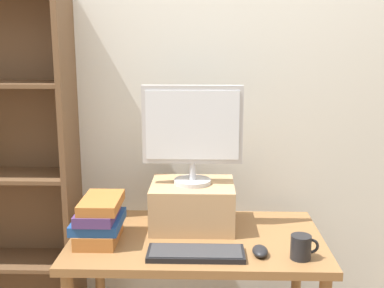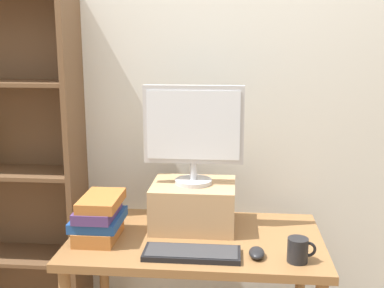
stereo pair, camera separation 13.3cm
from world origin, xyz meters
name	(u,v)px [view 2 (the right image)]	position (x,y,z in m)	size (l,w,h in m)	color
back_wall	(204,101)	(0.00, 0.48, 1.30)	(7.00, 0.08, 2.60)	silver
desk	(196,256)	(0.00, 0.00, 0.65)	(1.13, 0.66, 0.74)	olive
bookshelf_unit	(8,170)	(-1.02, 0.33, 0.94)	(0.76, 0.28, 1.85)	brown
riser_box	(193,205)	(-0.02, 0.13, 0.85)	(0.39, 0.32, 0.21)	tan
computer_monitor	(194,130)	(-0.02, 0.13, 1.21)	(0.46, 0.17, 0.46)	#B7B7BA
keyboard	(191,253)	(0.00, -0.20, 0.76)	(0.40, 0.15, 0.02)	black
computer_mouse	(257,253)	(0.26, -0.19, 0.76)	(0.06, 0.10, 0.04)	black
book_stack	(99,217)	(-0.43, -0.05, 0.84)	(0.20, 0.28, 0.20)	#AD662D
coffee_mug	(298,250)	(0.43, -0.21, 0.79)	(0.11, 0.08, 0.10)	black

